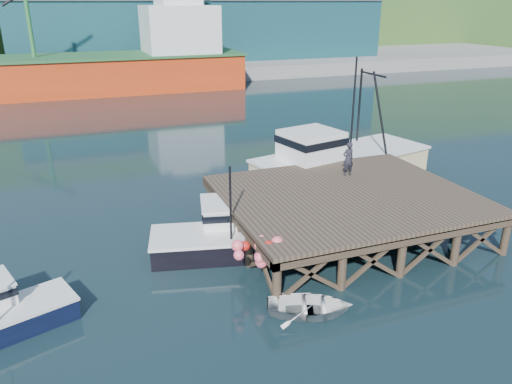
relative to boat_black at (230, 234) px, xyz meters
name	(u,v)px	position (x,y,z in m)	size (l,w,h in m)	color
ground	(242,249)	(0.54, -0.17, -0.82)	(300.00, 300.00, 0.00)	black
wharf	(348,198)	(6.04, -0.36, 1.12)	(12.00, 10.00, 2.62)	brown
far_quay	(106,64)	(0.54, 69.83, 0.18)	(160.00, 40.00, 2.00)	gray
warehouse_mid	(105,32)	(0.54, 64.83, 5.68)	(28.00, 16.00, 9.00)	#1A4F57
warehouse_right	(281,28)	(30.54, 64.83, 5.68)	(30.00, 16.00, 9.00)	#1A4F57
cargo_ship	(50,68)	(-7.92, 47.83, 2.49)	(55.50, 10.00, 13.75)	red
hillside	(89,1)	(0.54, 99.83, 10.18)	(220.00, 50.00, 22.00)	#2D511E
boat_black	(230,234)	(0.00, 0.00, 0.00)	(7.66, 6.35, 4.48)	black
trawler	(339,159)	(9.33, 6.33, 0.81)	(12.47, 6.73, 7.92)	beige
dinghy	(310,306)	(1.23, -5.97, -0.49)	(2.30, 3.21, 0.67)	white
dockworker	(348,159)	(7.46, 2.19, 2.23)	(0.68, 0.44, 1.85)	black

